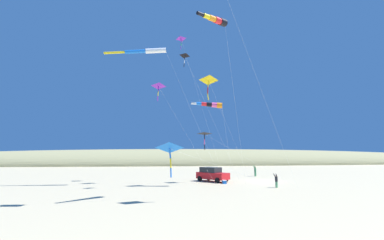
{
  "coord_description": "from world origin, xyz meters",
  "views": [
    {
      "loc": [
        31.62,
        -13.59,
        3.58
      ],
      "look_at": [
        5.08,
        -10.18,
        7.37
      ],
      "focal_mm": 22.56,
      "sensor_mm": 36.0,
      "label": 1
    }
  ],
  "objects_px": {
    "kite_windsock_white_trailing": "(216,20)",
    "kite_delta_magenta_far_left": "(205,134)",
    "kite_delta_striped_overhead": "(209,81)",
    "kite_windsock_long_streamer_right": "(145,51)",
    "kite_windsock_orange_high_right": "(211,105)",
    "kite_delta_green_low_center": "(159,87)",
    "cooler_box": "(224,182)",
    "kite_delta_checkered_midright": "(170,148)",
    "person_adult_flyer": "(255,170)",
    "kite_delta_small_distant": "(181,40)",
    "person_child_green_jacket": "(276,180)",
    "kite_delta_long_streamer_left": "(185,57)",
    "parked_car": "(212,174)"
  },
  "relations": [
    {
      "from": "kite_delta_green_low_center",
      "to": "kite_windsock_long_streamer_right",
      "type": "bearing_deg",
      "value": -50.07
    },
    {
      "from": "kite_delta_small_distant",
      "to": "kite_delta_striped_overhead",
      "type": "distance_m",
      "value": 10.17
    },
    {
      "from": "kite_delta_small_distant",
      "to": "kite_delta_long_streamer_left",
      "type": "bearing_deg",
      "value": -1.05
    },
    {
      "from": "kite_windsock_orange_high_right",
      "to": "cooler_box",
      "type": "bearing_deg",
      "value": 132.08
    },
    {
      "from": "kite_delta_green_low_center",
      "to": "kite_delta_magenta_far_left",
      "type": "distance_m",
      "value": 8.71
    },
    {
      "from": "kite_delta_long_streamer_left",
      "to": "cooler_box",
      "type": "bearing_deg",
      "value": 118.13
    },
    {
      "from": "cooler_box",
      "to": "kite_delta_striped_overhead",
      "type": "xyz_separation_m",
      "value": [
        1.31,
        -2.12,
        12.3
      ]
    },
    {
      "from": "cooler_box",
      "to": "kite_delta_checkered_midright",
      "type": "height_order",
      "value": "kite_delta_checkered_midright"
    },
    {
      "from": "parked_car",
      "to": "kite_windsock_orange_high_right",
      "type": "bearing_deg",
      "value": -12.69
    },
    {
      "from": "kite_delta_checkered_midright",
      "to": "kite_delta_green_low_center",
      "type": "xyz_separation_m",
      "value": [
        -12.35,
        -1.13,
        8.41
      ]
    },
    {
      "from": "person_adult_flyer",
      "to": "person_child_green_jacket",
      "type": "distance_m",
      "value": 13.5
    },
    {
      "from": "kite_windsock_orange_high_right",
      "to": "kite_delta_green_low_center",
      "type": "height_order",
      "value": "kite_delta_green_low_center"
    },
    {
      "from": "kite_delta_magenta_far_left",
      "to": "kite_windsock_white_trailing",
      "type": "relative_size",
      "value": 0.64
    },
    {
      "from": "kite_delta_striped_overhead",
      "to": "kite_delta_long_streamer_left",
      "type": "height_order",
      "value": "kite_delta_long_streamer_left"
    },
    {
      "from": "kite_delta_striped_overhead",
      "to": "kite_delta_long_streamer_left",
      "type": "distance_m",
      "value": 4.11
    },
    {
      "from": "kite_windsock_orange_high_right",
      "to": "kite_delta_striped_overhead",
      "type": "height_order",
      "value": "kite_delta_striped_overhead"
    },
    {
      "from": "person_adult_flyer",
      "to": "kite_delta_small_distant",
      "type": "relative_size",
      "value": 0.08
    },
    {
      "from": "person_child_green_jacket",
      "to": "kite_windsock_white_trailing",
      "type": "height_order",
      "value": "kite_windsock_white_trailing"
    },
    {
      "from": "person_adult_flyer",
      "to": "kite_delta_striped_overhead",
      "type": "xyz_separation_m",
      "value": [
        10.39,
        -9.72,
        11.56
      ]
    },
    {
      "from": "kite_delta_magenta_far_left",
      "to": "kite_delta_green_low_center",
      "type": "bearing_deg",
      "value": -92.03
    },
    {
      "from": "kite_delta_striped_overhead",
      "to": "kite_delta_green_low_center",
      "type": "xyz_separation_m",
      "value": [
        -3.09,
        -6.1,
        -0.07
      ]
    },
    {
      "from": "kite_delta_striped_overhead",
      "to": "kite_windsock_long_streamer_right",
      "type": "distance_m",
      "value": 9.04
    },
    {
      "from": "kite_windsock_white_trailing",
      "to": "kite_delta_long_streamer_left",
      "type": "bearing_deg",
      "value": -161.51
    },
    {
      "from": "person_adult_flyer",
      "to": "person_child_green_jacket",
      "type": "relative_size",
      "value": 1.16
    },
    {
      "from": "parked_car",
      "to": "kite_delta_striped_overhead",
      "type": "height_order",
      "value": "kite_delta_striped_overhead"
    },
    {
      "from": "kite_delta_magenta_far_left",
      "to": "kite_windsock_white_trailing",
      "type": "xyz_separation_m",
      "value": [
        10.88,
        -0.87,
        9.55
      ]
    },
    {
      "from": "kite_windsock_white_trailing",
      "to": "person_adult_flyer",
      "type": "bearing_deg",
      "value": 150.07
    },
    {
      "from": "person_adult_flyer",
      "to": "kite_delta_long_streamer_left",
      "type": "height_order",
      "value": "kite_delta_long_streamer_left"
    },
    {
      "from": "cooler_box",
      "to": "kite_delta_green_low_center",
      "type": "xyz_separation_m",
      "value": [
        -1.79,
        -8.22,
        12.23
      ]
    },
    {
      "from": "kite_windsock_orange_high_right",
      "to": "kite_delta_green_low_center",
      "type": "xyz_separation_m",
      "value": [
        -3.55,
        -6.26,
        3.02
      ]
    },
    {
      "from": "kite_delta_green_low_center",
      "to": "kite_windsock_long_streamer_right",
      "type": "distance_m",
      "value": 4.77
    },
    {
      "from": "person_child_green_jacket",
      "to": "kite_delta_striped_overhead",
      "type": "relative_size",
      "value": 0.12
    },
    {
      "from": "person_adult_flyer",
      "to": "kite_delta_long_streamer_left",
      "type": "distance_m",
      "value": 22.28
    },
    {
      "from": "person_adult_flyer",
      "to": "kite_delta_green_low_center",
      "type": "bearing_deg",
      "value": -65.23
    },
    {
      "from": "kite_delta_checkered_midright",
      "to": "kite_windsock_long_streamer_right",
      "type": "relative_size",
      "value": 0.77
    },
    {
      "from": "kite_windsock_orange_high_right",
      "to": "kite_windsock_white_trailing",
      "type": "bearing_deg",
      "value": -7.79
    },
    {
      "from": "kite_delta_checkered_midright",
      "to": "person_adult_flyer",
      "type": "bearing_deg",
      "value": 143.22
    },
    {
      "from": "person_child_green_jacket",
      "to": "cooler_box",
      "type": "bearing_deg",
      "value": -131.14
    },
    {
      "from": "kite_delta_green_low_center",
      "to": "person_adult_flyer",
      "type": "bearing_deg",
      "value": 114.77
    },
    {
      "from": "kite_delta_green_low_center",
      "to": "kite_delta_magenta_far_left",
      "type": "height_order",
      "value": "kite_delta_green_low_center"
    },
    {
      "from": "kite_delta_green_low_center",
      "to": "kite_delta_striped_overhead",
      "type": "bearing_deg",
      "value": 63.13
    },
    {
      "from": "kite_windsock_white_trailing",
      "to": "kite_delta_magenta_far_left",
      "type": "bearing_deg",
      "value": 175.44
    },
    {
      "from": "person_adult_flyer",
      "to": "kite_delta_checkered_midright",
      "type": "relative_size",
      "value": 0.13
    },
    {
      "from": "kite_delta_green_low_center",
      "to": "kite_delta_long_streamer_left",
      "type": "height_order",
      "value": "kite_delta_long_streamer_left"
    },
    {
      "from": "parked_car",
      "to": "kite_delta_striped_overhead",
      "type": "relative_size",
      "value": 0.35
    },
    {
      "from": "person_child_green_jacket",
      "to": "kite_delta_checkered_midright",
      "type": "relative_size",
      "value": 0.11
    },
    {
      "from": "kite_delta_magenta_far_left",
      "to": "kite_delta_checkered_midright",
      "type": "bearing_deg",
      "value": -22.28
    },
    {
      "from": "kite_windsock_orange_high_right",
      "to": "kite_windsock_long_streamer_right",
      "type": "height_order",
      "value": "kite_windsock_long_streamer_right"
    },
    {
      "from": "kite_delta_checkered_midright",
      "to": "kite_delta_small_distant",
      "type": "xyz_separation_m",
      "value": [
        -14.86,
        2.05,
        16.44
      ]
    },
    {
      "from": "person_child_green_jacket",
      "to": "kite_windsock_long_streamer_right",
      "type": "bearing_deg",
      "value": -106.54
    }
  ]
}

